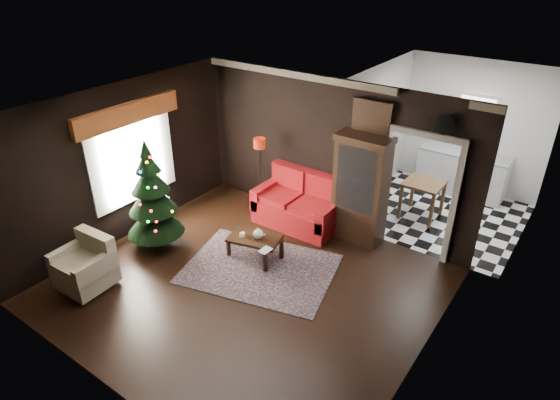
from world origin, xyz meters
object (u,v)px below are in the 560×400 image
Objects in this scene: christmas_tree at (152,194)px; wall_clock at (445,124)px; loveseat at (298,201)px; curio_cabinet at (360,192)px; kitchen_table at (422,199)px; floor_lamp at (260,173)px; coffee_table at (255,247)px; teapot at (258,234)px; armchair at (83,263)px.

wall_clock is at bearing 32.38° from christmas_tree.
loveseat is 5.31× the size of wall_clock.
loveseat is 1.25m from curio_cabinet.
curio_cabinet is 3.59m from christmas_tree.
kitchen_table is (-0.55, 1.25, -2.00)m from wall_clock.
wall_clock is (1.20, 0.18, 1.43)m from curio_cabinet.
curio_cabinet is at bearing 5.69° from floor_lamp.
wall_clock is at bearing 36.88° from coffee_table.
curio_cabinet is 2.19× the size of coffee_table.
curio_cabinet is at bearing 10.83° from loveseat.
christmas_tree is at bearing -132.12° from kitchen_table.
wall_clock is at bearing 37.61° from teapot.
teapot is at bearing -124.21° from curio_cabinet.
teapot is 0.61× the size of wall_clock.
floor_lamp is 1.72m from teapot.
curio_cabinet reaches higher than floor_lamp.
curio_cabinet is 1.94m from teapot.
coffee_table is at bearing -172.50° from teapot.
loveseat is at bearing 90.62° from coffee_table.
coffee_table is at bearing -89.38° from loveseat.
loveseat is at bearing 52.87° from christmas_tree.
coffee_table is 3.64m from wall_clock.
wall_clock is (2.34, 1.75, 2.17)m from coffee_table.
curio_cabinet is 4.69m from armchair.
teapot is 3.42m from wall_clock.
wall_clock reaches higher than teapot.
wall_clock is at bearing -66.25° from kitchen_table.
wall_clock is (3.26, 0.39, 1.55)m from floor_lamp.
floor_lamp is 1.76m from coffee_table.
curio_cabinet reaches higher than teapot.
teapot reaches higher than coffee_table.
kitchen_table reaches higher than coffee_table.
floor_lamp is 1.91× the size of kitchen_table.
loveseat reaches higher than kitchen_table.
curio_cabinet is at bearing 55.79° from teapot.
loveseat is 8.74× the size of teapot.
coffee_table is at bearing -125.83° from curio_cabinet.
armchair is 1.07× the size of kitchen_table.
floor_lamp is 1.79× the size of armchair.
coffee_table is (1.64, 2.17, -0.25)m from armchair.
wall_clock reaches higher than loveseat.
christmas_tree is 5.83× the size of wall_clock.
christmas_tree is at bearing -147.62° from wall_clock.
loveseat is 0.89× the size of curio_cabinet.
christmas_tree reaches higher than coffee_table.
christmas_tree is (-2.74, -2.32, 0.10)m from curio_cabinet.
kitchen_table is (1.80, 1.65, -0.12)m from loveseat.
teapot is at bearing -53.65° from floor_lamp.
wall_clock is (2.26, 1.74, 1.89)m from teapot.
curio_cabinet is 1.67m from kitchen_table.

